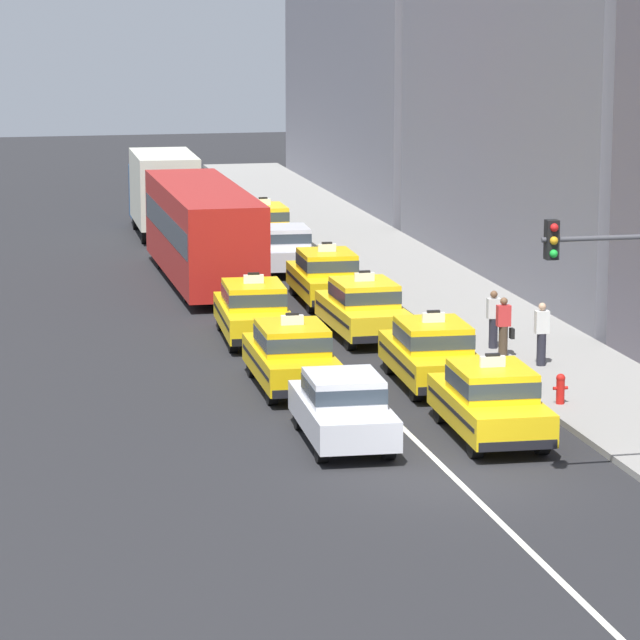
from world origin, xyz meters
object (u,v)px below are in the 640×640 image
Objects in this scene: taxi_left_second at (292,355)px; taxi_right_fourth at (326,276)px; sedan_right_fifth at (285,247)px; taxi_right_sixth at (263,226)px; sedan_left_nearest at (343,407)px; taxi_right_third at (363,308)px; taxi_left_third at (253,310)px; pedestrian_by_storefront at (493,319)px; pedestrian_mid_block at (504,327)px; pedestrian_near_crosswalk at (542,334)px; taxi_right_second at (432,352)px; bus_left_fourth at (203,229)px; taxi_right_nearest at (491,400)px; fire_hydrant at (560,387)px; traffic_light_pole at (630,308)px; box_truck_left_fifth at (163,189)px.

taxi_left_second is 1.00× the size of taxi_right_fourth.
taxi_right_sixth is (0.17, 5.21, 0.03)m from sedan_right_fifth.
sedan_left_nearest is 0.95× the size of taxi_right_third.
taxi_left_third is at bearing 174.38° from taxi_right_third.
pedestrian_mid_block is at bearing -93.54° from pedestrian_by_storefront.
sedan_left_nearest is at bearing -137.65° from pedestrian_near_crosswalk.
taxi_right_second is (3.49, -0.41, 0.00)m from taxi_left_second.
bus_left_fourth is 3.69m from sedan_right_fifth.
taxi_right_second reaches higher than pedestrian_by_storefront.
taxi_left_second is 0.99× the size of taxi_right_nearest.
bus_left_fourth is 14.11m from pedestrian_by_storefront.
taxi_right_fourth is at bearing 90.22° from taxi_right_nearest.
sedan_left_nearest is 0.94× the size of taxi_right_second.
bus_left_fourth reaches higher than sedan_left_nearest.
taxi_right_sixth is 6.27× the size of fire_hydrant.
taxi_right_third is at bearing -91.23° from taxi_right_fourth.
taxi_right_sixth is 2.86× the size of pedestrian_mid_block.
traffic_light_pole is (4.53, -5.14, 2.97)m from sedan_left_nearest.
taxi_right_nearest is at bearing -137.72° from fire_hydrant.
sedan_right_fifth is at bearing 89.99° from taxi_right_third.
taxi_right_fourth is 2.91× the size of pedestrian_by_storefront.
pedestrian_by_storefront is (6.18, 3.05, 0.07)m from taxi_left_second.
taxi_right_nearest reaches higher than pedestrian_by_storefront.
taxi_right_fourth is at bearing 107.88° from pedestrian_near_crosswalk.
taxi_right_fourth is 8.71m from pedestrian_by_storefront.
taxi_right_third is (3.10, -0.31, 0.00)m from taxi_left_third.
taxi_right_third is at bearing 137.45° from pedestrian_by_storefront.
traffic_light_pole is (4.51, -26.28, 2.00)m from bus_left_fourth.
taxi_left_second is 1.00× the size of taxi_right_third.
taxi_left_third is 11.07m from fire_hydrant.
traffic_light_pole is at bearing -86.60° from taxi_right_fourth.
pedestrian_near_crosswalk is (6.63, -15.07, -0.83)m from bus_left_fourth.
taxi_left_third is 16.96m from taxi_right_sixth.
sedan_left_nearest is 0.99× the size of sedan_right_fifth.
taxi_right_sixth is (-0.01, 28.33, 0.00)m from taxi_right_nearest.
taxi_left_second is 11.86m from traffic_light_pole.
box_truck_left_fifth reaches higher than taxi_left_third.
box_truck_left_fifth is 26.08m from pedestrian_mid_block.
box_truck_left_fifth reaches higher than taxi_right_nearest.
sedan_left_nearest is 21.16m from bus_left_fourth.
box_truck_left_fifth reaches higher than taxi_right_third.
taxi_left_third is 7.33m from taxi_right_second.
pedestrian_by_storefront is (0.07, 1.13, -0.00)m from pedestrian_mid_block.
taxi_left_second is at bearing 173.33° from taxi_right_second.
sedan_left_nearest is at bearing -96.68° from taxi_right_sixth.
pedestrian_by_storefront is at bearing 86.46° from pedestrian_mid_block.
bus_left_fourth reaches higher than taxi_right_third.
box_truck_left_fifth is at bearing 89.52° from bus_left_fourth.
pedestrian_near_crosswalk reaches higher than sedan_left_nearest.
pedestrian_mid_block is at bearing 116.95° from pedestrian_near_crosswalk.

